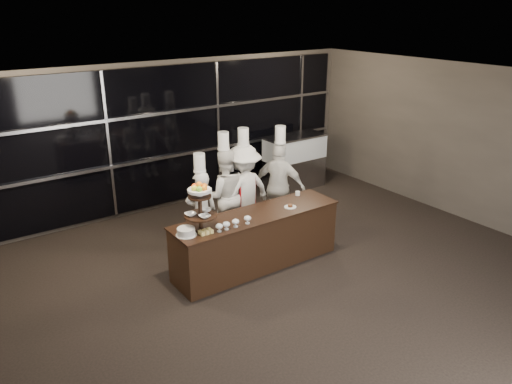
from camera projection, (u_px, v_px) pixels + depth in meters
room at (338, 218)px, 6.28m from camera, size 10.00×10.00×10.00m
window_wall at (166, 137)px, 10.05m from camera, size 8.60×0.10×2.80m
buffet_counter at (257, 240)px, 8.02m from camera, size 2.84×0.74×0.92m
display_stand at (200, 203)px, 7.17m from camera, size 0.48×0.48×0.74m
compotes at (232, 223)px, 7.34m from camera, size 0.61×0.11×0.12m
layer_cake at (186, 232)px, 7.12m from camera, size 0.30×0.30×0.11m
pastry_squares at (206, 232)px, 7.18m from camera, size 0.20×0.13×0.05m
small_plate at (290, 206)px, 8.10m from camera, size 0.20×0.20×0.05m
chef_cup at (298, 193)px, 8.60m from camera, size 0.08×0.08×0.07m
display_case at (294, 159)px, 11.38m from camera, size 1.43×0.62×1.24m
chef_a at (201, 210)px, 8.39m from camera, size 0.60×0.48×1.76m
chef_b at (225, 194)px, 8.81m from camera, size 1.00×0.89×1.99m
chef_c at (244, 191)px, 8.94m from camera, size 1.18×0.75×2.03m
chef_d at (279, 186)px, 9.19m from camera, size 0.89×1.06×2.00m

